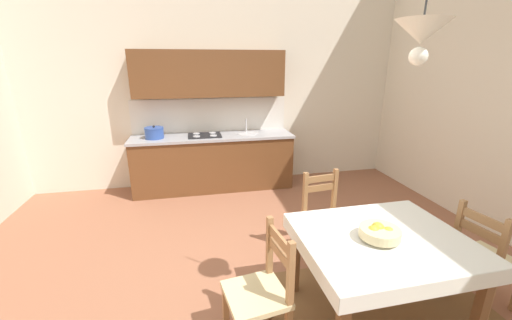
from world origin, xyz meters
The scene contains 9 objects.
ground_plane centered at (0.00, 0.00, -0.05)m, with size 6.65×6.02×0.10m, color #935B42.
wall_back centered at (0.00, 2.77, 2.10)m, with size 6.65×0.12×4.21m, color silver.
kitchen_cabinetry centered at (-0.18, 2.44, 0.86)m, with size 2.57×0.63×2.20m.
dining_table centered at (0.89, -0.68, 0.63)m, with size 1.27×1.07×0.75m.
dining_chair_kitchen_side centered at (0.83, 0.22, 0.44)m, with size 0.47×0.47×0.93m.
dining_chair_tv_side centered at (-0.08, -0.72, 0.44)m, with size 0.48×0.48×0.93m.
dining_chair_window_side centered at (1.84, -0.73, 0.44)m, with size 0.48×0.48×0.93m.
fruit_bowl centered at (0.83, -0.71, 0.81)m, with size 0.30×0.30×0.12m.
pendant_lamp centered at (0.86, -0.80, 2.19)m, with size 0.32×0.32×0.81m.
Camera 1 is at (-0.50, -2.53, 2.03)m, focal length 21.90 mm.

